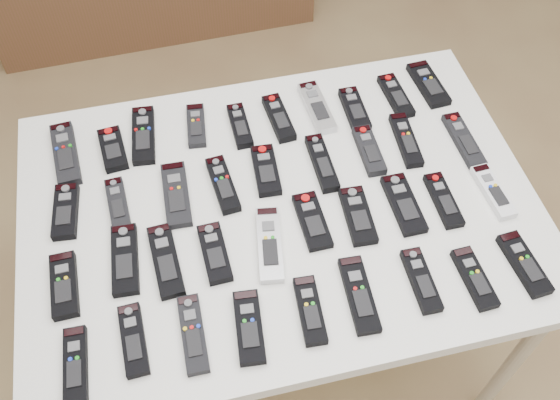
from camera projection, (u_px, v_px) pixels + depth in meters
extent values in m
plane|color=brown|center=(314.00, 327.00, 2.17)|extent=(4.00, 4.00, 0.00)
cube|color=white|center=(280.00, 210.00, 1.53)|extent=(1.25, 0.88, 0.04)
cylinder|color=beige|center=(512.00, 364.00, 1.71)|extent=(0.04, 0.04, 0.74)
cylinder|color=beige|center=(81.00, 219.00, 1.99)|extent=(0.04, 0.04, 0.74)
cylinder|color=beige|center=(415.00, 157.00, 2.14)|extent=(0.04, 0.04, 0.74)
cube|color=black|center=(66.00, 154.00, 1.60)|extent=(0.07, 0.21, 0.02)
cube|color=black|center=(113.00, 149.00, 1.61)|extent=(0.07, 0.14, 0.02)
cube|color=black|center=(143.00, 135.00, 1.64)|extent=(0.07, 0.20, 0.02)
cube|color=black|center=(196.00, 126.00, 1.66)|extent=(0.06, 0.15, 0.02)
cube|color=black|center=(240.00, 126.00, 1.66)|extent=(0.05, 0.15, 0.02)
cube|color=black|center=(279.00, 118.00, 1.67)|extent=(0.06, 0.17, 0.02)
cube|color=#B7B7BC|center=(317.00, 108.00, 1.70)|extent=(0.06, 0.19, 0.02)
cube|color=black|center=(355.00, 109.00, 1.69)|extent=(0.05, 0.15, 0.02)
cube|color=black|center=(396.00, 96.00, 1.72)|extent=(0.06, 0.16, 0.02)
cube|color=black|center=(428.00, 84.00, 1.75)|extent=(0.07, 0.18, 0.02)
cube|color=black|center=(66.00, 211.00, 1.49)|extent=(0.07, 0.16, 0.02)
cube|color=black|center=(118.00, 204.00, 1.50)|extent=(0.05, 0.15, 0.02)
cube|color=black|center=(176.00, 195.00, 1.52)|extent=(0.07, 0.19, 0.02)
cube|color=black|center=(223.00, 185.00, 1.54)|extent=(0.06, 0.17, 0.02)
cube|color=black|center=(266.00, 170.00, 1.57)|extent=(0.07, 0.16, 0.02)
cube|color=black|center=(322.00, 163.00, 1.58)|extent=(0.05, 0.18, 0.02)
cube|color=black|center=(369.00, 151.00, 1.60)|extent=(0.05, 0.16, 0.02)
cube|color=black|center=(406.00, 140.00, 1.63)|extent=(0.06, 0.18, 0.02)
cube|color=black|center=(464.00, 140.00, 1.63)|extent=(0.05, 0.18, 0.02)
cube|color=black|center=(64.00, 285.00, 1.37)|extent=(0.06, 0.16, 0.02)
cube|color=black|center=(125.00, 259.00, 1.41)|extent=(0.07, 0.18, 0.02)
cube|color=black|center=(166.00, 261.00, 1.41)|extent=(0.07, 0.19, 0.02)
cube|color=black|center=(215.00, 253.00, 1.42)|extent=(0.06, 0.15, 0.02)
cube|color=#B7B7BC|center=(270.00, 244.00, 1.44)|extent=(0.08, 0.20, 0.02)
cube|color=black|center=(312.00, 221.00, 1.48)|extent=(0.06, 0.16, 0.02)
cube|color=black|center=(358.00, 216.00, 1.48)|extent=(0.07, 0.16, 0.02)
cube|color=black|center=(404.00, 204.00, 1.51)|extent=(0.06, 0.17, 0.02)
cube|color=black|center=(443.00, 200.00, 1.51)|extent=(0.05, 0.16, 0.02)
cube|color=silver|center=(493.00, 192.00, 1.53)|extent=(0.05, 0.16, 0.02)
cube|color=black|center=(76.00, 365.00, 1.27)|extent=(0.05, 0.16, 0.02)
cube|color=black|center=(133.00, 340.00, 1.30)|extent=(0.05, 0.16, 0.02)
cube|color=black|center=(193.00, 334.00, 1.31)|extent=(0.05, 0.18, 0.02)
cube|color=black|center=(249.00, 327.00, 1.31)|extent=(0.07, 0.17, 0.02)
cube|color=black|center=(310.00, 310.00, 1.34)|extent=(0.06, 0.16, 0.02)
cube|color=black|center=(359.00, 295.00, 1.36)|extent=(0.06, 0.19, 0.02)
cube|color=black|center=(421.00, 280.00, 1.38)|extent=(0.05, 0.16, 0.02)
cube|color=black|center=(475.00, 278.00, 1.38)|extent=(0.05, 0.16, 0.02)
cube|color=black|center=(524.00, 264.00, 1.41)|extent=(0.06, 0.17, 0.02)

